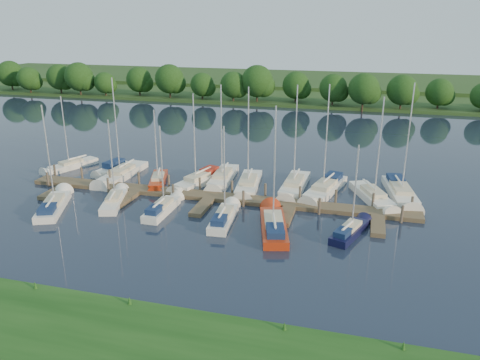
% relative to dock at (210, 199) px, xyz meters
% --- Properties ---
extents(ground, '(260.00, 260.00, 0.00)m').
position_rel_dock_xyz_m(ground, '(0.00, -7.31, -0.20)').
color(ground, '#1A2134').
rests_on(ground, ground).
extents(near_bank, '(90.00, 10.00, 0.50)m').
position_rel_dock_xyz_m(near_bank, '(0.00, -23.31, 0.05)').
color(near_bank, '#174012').
rests_on(near_bank, ground).
extents(dock, '(40.00, 6.00, 0.40)m').
position_rel_dock_xyz_m(dock, '(0.00, 0.00, 0.00)').
color(dock, brown).
rests_on(dock, ground).
extents(mooring_pilings, '(38.24, 2.84, 2.00)m').
position_rel_dock_xyz_m(mooring_pilings, '(0.00, 1.13, 0.40)').
color(mooring_pilings, '#473D33').
rests_on(mooring_pilings, ground).
extents(far_shore, '(180.00, 30.00, 0.60)m').
position_rel_dock_xyz_m(far_shore, '(0.00, 67.69, 0.10)').
color(far_shore, '#214018').
rests_on(far_shore, ground).
extents(distant_hill, '(220.00, 40.00, 1.40)m').
position_rel_dock_xyz_m(distant_hill, '(0.00, 92.69, 0.50)').
color(distant_hill, '#355425').
rests_on(distant_hill, ground).
extents(treeline, '(145.73, 9.43, 8.30)m').
position_rel_dock_xyz_m(treeline, '(0.09, 54.50, 3.92)').
color(treeline, '#38281C').
rests_on(treeline, ground).
extents(sailboat_n_0, '(3.84, 6.97, 9.05)m').
position_rel_dock_xyz_m(sailboat_n_0, '(-19.54, 5.76, 0.07)').
color(sailboat_n_0, white).
rests_on(sailboat_n_0, ground).
extents(motorboat, '(2.56, 5.63, 1.63)m').
position_rel_dock_xyz_m(motorboat, '(-13.93, 5.85, 0.14)').
color(motorboat, white).
rests_on(motorboat, ground).
extents(sailboat_n_2, '(2.40, 9.15, 11.58)m').
position_rel_dock_xyz_m(sailboat_n_2, '(-12.00, 4.28, 0.07)').
color(sailboat_n_2, white).
rests_on(sailboat_n_2, ground).
extents(sailboat_n_3, '(3.27, 6.58, 8.49)m').
position_rel_dock_xyz_m(sailboat_n_3, '(-7.06, 3.38, 0.07)').
color(sailboat_n_3, '#A92C0F').
rests_on(sailboat_n_3, ground).
extents(sailboat_n_4, '(3.73, 8.02, 10.33)m').
position_rel_dock_xyz_m(sailboat_n_4, '(-2.73, 4.26, 0.14)').
color(sailboat_n_4, white).
rests_on(sailboat_n_4, ground).
extents(sailboat_n_5, '(2.60, 8.71, 11.03)m').
position_rel_dock_xyz_m(sailboat_n_5, '(-0.51, 5.99, 0.08)').
color(sailboat_n_5, white).
rests_on(sailboat_n_5, ground).
extents(sailboat_n_6, '(2.92, 8.83, 11.08)m').
position_rel_dock_xyz_m(sailboat_n_6, '(2.78, 4.63, 0.07)').
color(sailboat_n_6, white).
rests_on(sailboat_n_6, ground).
extents(sailboat_n_7, '(2.34, 8.89, 11.42)m').
position_rel_dock_xyz_m(sailboat_n_7, '(7.56, 5.38, 0.08)').
color(sailboat_n_7, white).
rests_on(sailboat_n_7, ground).
extents(sailboat_n_8, '(4.02, 9.19, 11.61)m').
position_rel_dock_xyz_m(sailboat_n_8, '(10.76, 5.26, 0.13)').
color(sailboat_n_8, white).
rests_on(sailboat_n_8, ground).
extents(sailboat_n_9, '(4.69, 8.21, 10.70)m').
position_rel_dock_xyz_m(sailboat_n_9, '(15.59, 4.29, 0.08)').
color(sailboat_n_9, white).
rests_on(sailboat_n_9, ground).
extents(sailboat_n_10, '(3.47, 9.48, 11.81)m').
position_rel_dock_xyz_m(sailboat_n_10, '(18.28, 6.39, 0.12)').
color(sailboat_n_10, white).
rests_on(sailboat_n_10, ground).
extents(sailboat_s_0, '(4.35, 7.91, 10.14)m').
position_rel_dock_xyz_m(sailboat_s_0, '(-13.58, -5.78, 0.11)').
color(sailboat_s_0, white).
rests_on(sailboat_s_0, ground).
extents(sailboat_s_1, '(3.16, 6.65, 8.60)m').
position_rel_dock_xyz_m(sailboat_s_1, '(-8.65, -3.19, 0.07)').
color(sailboat_s_1, white).
rests_on(sailboat_s_1, ground).
extents(sailboat_s_2, '(1.57, 6.46, 8.48)m').
position_rel_dock_xyz_m(sailboat_s_2, '(-3.30, -3.92, 0.13)').
color(sailboat_s_2, white).
rests_on(sailboat_s_2, ground).
extents(sailboat_s_3, '(2.08, 6.91, 8.93)m').
position_rel_dock_xyz_m(sailboat_s_3, '(2.84, -4.47, 0.13)').
color(sailboat_s_3, white).
rests_on(sailboat_s_3, ground).
extents(sailboat_s_4, '(3.80, 8.65, 10.94)m').
position_rel_dock_xyz_m(sailboat_s_4, '(7.40, -4.95, 0.13)').
color(sailboat_s_4, '#A92C0F').
rests_on(sailboat_s_4, ground).
extents(sailboat_s_5, '(3.11, 6.14, 8.00)m').
position_rel_dock_xyz_m(sailboat_s_5, '(13.75, -4.34, 0.11)').
color(sailboat_s_5, black).
rests_on(sailboat_s_5, ground).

